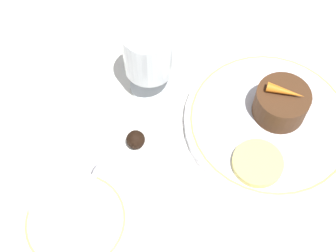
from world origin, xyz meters
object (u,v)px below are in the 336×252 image
at_px(fork, 222,235).
at_px(dessert_cake, 281,104).
at_px(wine_glass, 149,54).
at_px(coffee_cup, 72,210).
at_px(dinner_plate, 269,122).

relative_size(fork, dessert_cake, 2.66).
xyz_separation_m(wine_glass, dessert_cake, (0.02, -0.18, -0.04)).
bearing_deg(coffee_cup, wine_glass, 0.25).
bearing_deg(dessert_cake, dinner_plate, 158.93).
relative_size(wine_glass, dessert_cake, 1.61).
height_order(dinner_plate, coffee_cup, coffee_cup).
height_order(dinner_plate, dessert_cake, dessert_cake).
distance_m(dinner_plate, wine_glass, 0.19).
bearing_deg(fork, coffee_cup, 107.92).
bearing_deg(dinner_plate, wine_glass, 91.57).
bearing_deg(dinner_plate, coffee_cup, 142.16).
height_order(coffee_cup, dessert_cake, coffee_cup).
height_order(coffee_cup, fork, coffee_cup).
relative_size(coffee_cup, fork, 0.57).
height_order(wine_glass, fork, wine_glass).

